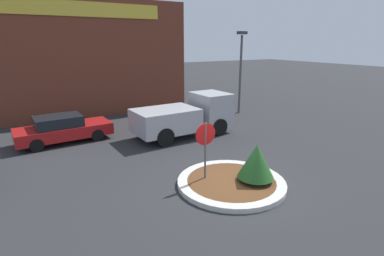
# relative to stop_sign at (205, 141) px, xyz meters

# --- Properties ---
(ground_plane) EXTENTS (120.00, 120.00, 0.00)m
(ground_plane) POSITION_rel_stop_sign_xyz_m (0.71, -0.66, -1.59)
(ground_plane) COLOR #2D2D30
(traffic_island) EXTENTS (3.88, 3.88, 0.18)m
(traffic_island) POSITION_rel_stop_sign_xyz_m (0.71, -0.66, -1.51)
(traffic_island) COLOR beige
(traffic_island) RESTS_ON ground_plane
(stop_sign) EXTENTS (0.81, 0.07, 2.28)m
(stop_sign) POSITION_rel_stop_sign_xyz_m (0.00, 0.00, 0.00)
(stop_sign) COLOR #4C4C51
(stop_sign) RESTS_ON ground_plane
(island_shrub) EXTENTS (1.30, 1.30, 1.37)m
(island_shrub) POSITION_rel_stop_sign_xyz_m (1.43, -1.11, -0.65)
(island_shrub) COLOR brown
(island_shrub) RESTS_ON traffic_island
(utility_truck) EXTENTS (5.53, 2.56, 2.20)m
(utility_truck) POSITION_rel_stop_sign_xyz_m (2.20, 5.44, -0.48)
(utility_truck) COLOR #B2B2B7
(utility_truck) RESTS_ON ground_plane
(storefront_building) EXTENTS (14.08, 6.07, 7.75)m
(storefront_building) POSITION_rel_stop_sign_xyz_m (-1.33, 15.11, 2.28)
(storefront_building) COLOR brown
(storefront_building) RESTS_ON ground_plane
(parked_sedan_red) EXTENTS (4.72, 2.15, 1.39)m
(parked_sedan_red) POSITION_rel_stop_sign_xyz_m (-3.84, 7.56, -0.89)
(parked_sedan_red) COLOR #B21919
(parked_sedan_red) RESTS_ON ground_plane
(light_pole) EXTENTS (0.70, 0.30, 5.67)m
(light_pole) POSITION_rel_stop_sign_xyz_m (8.15, 8.29, 1.78)
(light_pole) COLOR #4C4C51
(light_pole) RESTS_ON ground_plane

